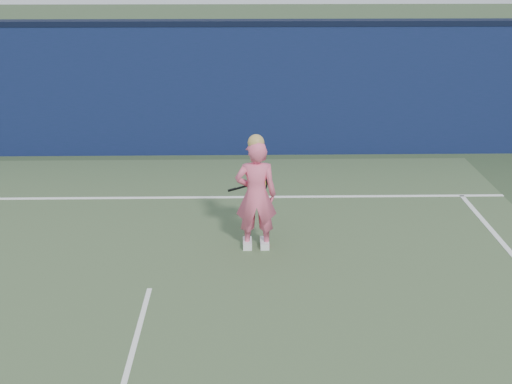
{
  "coord_description": "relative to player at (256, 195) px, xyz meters",
  "views": [
    {
      "loc": [
        1.18,
        -5.89,
        3.96
      ],
      "look_at": [
        1.32,
        2.15,
        0.82
      ],
      "focal_mm": 45.0,
      "sensor_mm": 36.0,
      "label": 1
    }
  ],
  "objects": [
    {
      "name": "player",
      "position": [
        0.0,
        0.0,
        0.0
      ],
      "size": [
        0.57,
        0.37,
        1.62
      ],
      "rotation": [
        0.0,
        0.0,
        3.15
      ],
      "color": "#EB5B7F",
      "rests_on": "ground"
    },
    {
      "name": "racket",
      "position": [
        -0.0,
        0.43,
        -0.01
      ],
      "size": [
        0.58,
        0.13,
        0.31
      ],
      "rotation": [
        0.0,
        0.0,
        -0.12
      ],
      "color": "black",
      "rests_on": "ground"
    },
    {
      "name": "wall_cap",
      "position": [
        -1.32,
        4.35,
        1.77
      ],
      "size": [
        24.0,
        0.42,
        0.1
      ],
      "primitive_type": "cube",
      "color": "black",
      "rests_on": "backstop_wall"
    },
    {
      "name": "backstop_wall",
      "position": [
        -1.32,
        4.35,
        0.47
      ],
      "size": [
        24.0,
        0.4,
        2.5
      ],
      "primitive_type": "cube",
      "color": "#0D193B",
      "rests_on": "ground"
    },
    {
      "name": "ground",
      "position": [
        -1.32,
        -2.15,
        -0.78
      ],
      "size": [
        80.0,
        80.0,
        0.0
      ],
      "primitive_type": "plane",
      "color": "#35492D",
      "rests_on": "ground"
    },
    {
      "name": "court_lines",
      "position": [
        -1.32,
        -2.48,
        -0.77
      ],
      "size": [
        11.0,
        12.04,
        0.01
      ],
      "color": "white",
      "rests_on": "court_surface"
    }
  ]
}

